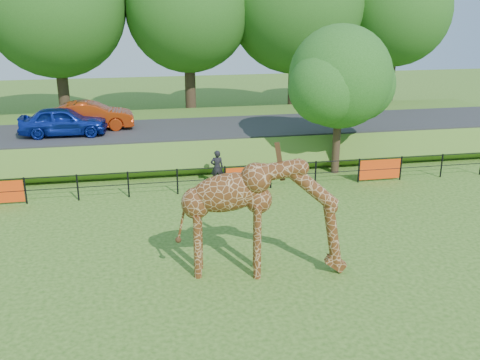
{
  "coord_description": "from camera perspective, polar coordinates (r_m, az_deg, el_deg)",
  "views": [
    {
      "loc": [
        -1.38,
        -13.11,
        7.68
      ],
      "look_at": [
        1.79,
        3.47,
        2.0
      ],
      "focal_mm": 40.0,
      "sensor_mm": 36.0,
      "label": 1
    }
  ],
  "objects": [
    {
      "name": "ground",
      "position": [
        15.26,
        -4.24,
        -11.68
      ],
      "size": [
        90.0,
        90.0,
        0.0
      ],
      "primitive_type": "plane",
      "color": "#2D5816",
      "rests_on": "ground"
    },
    {
      "name": "giraffe",
      "position": [
        15.39,
        2.43,
        -4.0
      ],
      "size": [
        5.04,
        1.82,
        3.54
      ],
      "primitive_type": null,
      "rotation": [
        0.0,
        0.0,
        -0.19
      ],
      "color": "#5A2E12",
      "rests_on": "ground"
    },
    {
      "name": "perimeter_fence",
      "position": [
        22.32,
        -6.7,
        -0.16
      ],
      "size": [
        28.07,
        0.1,
        1.1
      ],
      "primitive_type": null,
      "color": "black",
      "rests_on": "ground"
    },
    {
      "name": "embankment",
      "position": [
        29.49,
        -7.84,
        4.63
      ],
      "size": [
        40.0,
        9.0,
        1.3
      ],
      "primitive_type": "cube",
      "color": "#2D5816",
      "rests_on": "ground"
    },
    {
      "name": "road",
      "position": [
        27.87,
        -7.72,
        5.32
      ],
      "size": [
        40.0,
        5.0,
        0.12
      ],
      "primitive_type": "cube",
      "color": "#2C2C2F",
      "rests_on": "embankment"
    },
    {
      "name": "car_blue",
      "position": [
        27.45,
        -18.31,
        5.98
      ],
      "size": [
        4.17,
        1.75,
        1.41
      ],
      "primitive_type": "imported",
      "rotation": [
        0.0,
        0.0,
        1.55
      ],
      "color": "#142DA8",
      "rests_on": "road"
    },
    {
      "name": "car_red",
      "position": [
        28.39,
        -15.66,
        6.63
      ],
      "size": [
        4.34,
        1.61,
        1.42
      ],
      "primitive_type": "imported",
      "rotation": [
        0.0,
        0.0,
        1.6
      ],
      "color": "#B4330C",
      "rests_on": "road"
    },
    {
      "name": "visitor",
      "position": [
        23.28,
        -2.47,
        1.33
      ],
      "size": [
        0.57,
        0.38,
        1.55
      ],
      "primitive_type": "imported",
      "rotation": [
        0.0,
        0.0,
        3.13
      ],
      "color": "black",
      "rests_on": "ground"
    },
    {
      "name": "tree_east",
      "position": [
        24.68,
        10.81,
        10.36
      ],
      "size": [
        5.4,
        4.71,
        6.76
      ],
      "color": "#342517",
      "rests_on": "ground"
    },
    {
      "name": "bg_tree_line",
      "position": [
        35.27,
        -5.76,
        17.71
      ],
      "size": [
        37.3,
        8.8,
        11.82
      ],
      "color": "#342517",
      "rests_on": "ground"
    }
  ]
}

